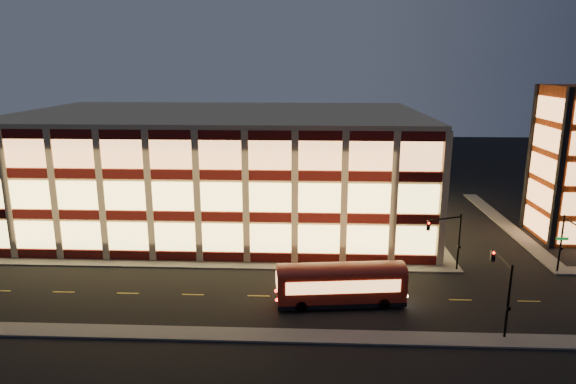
{
  "coord_description": "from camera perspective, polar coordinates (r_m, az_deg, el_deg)",
  "views": [
    {
      "loc": [
        8.58,
        -48.49,
        20.38
      ],
      "look_at": [
        6.03,
        8.0,
        6.21
      ],
      "focal_mm": 32.0,
      "sensor_mm": 36.0,
      "label": 1
    }
  ],
  "objects": [
    {
      "name": "traffic_signal_near",
      "position": [
        43.48,
        22.74,
        -9.04
      ],
      "size": [
        0.32,
        4.45,
        6.0
      ],
      "color": "black",
      "rests_on": "ground"
    },
    {
      "name": "sidewalk_tower_west",
      "position": [
        73.13,
        22.85,
        -3.2
      ],
      "size": [
        2.0,
        30.0,
        0.15
      ],
      "primitive_type": "cube",
      "color": "#514F4C",
      "rests_on": "ground"
    },
    {
      "name": "sidewalk_office_east",
      "position": [
        70.07,
        14.37,
        -3.24
      ],
      "size": [
        2.0,
        30.0,
        0.15
      ],
      "primitive_type": "cube",
      "color": "#514F4C",
      "rests_on": "ground"
    },
    {
      "name": "ground",
      "position": [
        53.29,
        -6.96,
        -8.53
      ],
      "size": [
        200.0,
        200.0,
        0.0
      ],
      "primitive_type": "plane",
      "color": "black",
      "rests_on": "ground"
    },
    {
      "name": "sidewalk_office_south",
      "position": [
        54.73,
        -9.92,
        -7.93
      ],
      "size": [
        54.0,
        2.0,
        0.15
      ],
      "primitive_type": "cube",
      "color": "#514F4C",
      "rests_on": "ground"
    },
    {
      "name": "traffic_signal_right",
      "position": [
        56.37,
        28.78,
        -4.52
      ],
      "size": [
        1.2,
        4.37,
        6.0
      ],
      "color": "black",
      "rests_on": "ground"
    },
    {
      "name": "sidewalk_near",
      "position": [
        41.78,
        -9.96,
        -15.24
      ],
      "size": [
        100.0,
        2.0,
        0.15
      ],
      "primitive_type": "cube",
      "color": "#514F4C",
      "rests_on": "ground"
    },
    {
      "name": "trolley_bus",
      "position": [
        45.2,
        5.88,
        -9.91
      ],
      "size": [
        11.29,
        3.99,
        3.74
      ],
      "rotation": [
        0.0,
        0.0,
        0.11
      ],
      "color": "maroon",
      "rests_on": "ground"
    },
    {
      "name": "traffic_signal_far",
      "position": [
        53.15,
        17.36,
        -4.42
      ],
      "size": [
        3.79,
        1.87,
        6.0
      ],
      "color": "black",
      "rests_on": "ground"
    },
    {
      "name": "office_building",
      "position": [
        67.69,
        -7.25,
        2.76
      ],
      "size": [
        50.45,
        30.45,
        14.5
      ],
      "color": "tan",
      "rests_on": "ground"
    }
  ]
}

